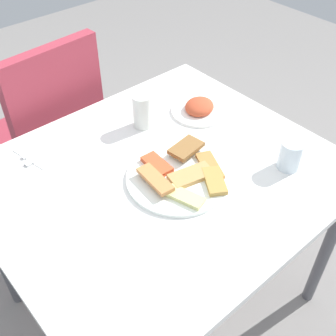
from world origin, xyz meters
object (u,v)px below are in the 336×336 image
object	(u,v)px
fork	(49,150)
spoon	(43,145)
dining_chair	(49,127)
soda_can	(142,111)
paper_napkin	(46,148)
drinking_glass	(290,155)
dining_table	(162,190)
pide_platter	(181,176)
salad_plate_greens	(199,108)

from	to	relation	value
fork	spoon	world-z (taller)	same
dining_chair	soda_can	size ratio (longest dim) A/B	7.70
paper_napkin	drinking_glass	bearing A→B (deg)	-47.59
dining_table	paper_napkin	xyz separation A→B (m)	(-0.21, 0.34, 0.08)
dining_chair	paper_napkin	world-z (taller)	dining_chair
pide_platter	fork	xyz separation A→B (m)	(-0.24, 0.38, -0.01)
fork	pide_platter	bearing A→B (deg)	-69.89
fork	salad_plate_greens	bearing A→B (deg)	-29.03
salad_plate_greens	paper_napkin	world-z (taller)	salad_plate_greens
drinking_glass	paper_napkin	xyz separation A→B (m)	(-0.53, 0.58, -0.05)
spoon	fork	bearing A→B (deg)	-101.78
soda_can	drinking_glass	xyz separation A→B (m)	(0.21, -0.47, -0.01)
soda_can	paper_napkin	distance (m)	0.34
dining_table	salad_plate_greens	size ratio (longest dim) A/B	5.14
fork	spoon	bearing A→B (deg)	77.91
dining_chair	pide_platter	world-z (taller)	dining_chair
pide_platter	paper_napkin	distance (m)	0.46
dining_table	soda_can	xyz separation A→B (m)	(0.11, 0.23, 0.14)
dining_chair	drinking_glass	bearing A→B (deg)	-68.09
paper_napkin	pide_platter	bearing A→B (deg)	-58.98
dining_chair	spoon	distance (m)	0.40
soda_can	paper_napkin	xyz separation A→B (m)	(-0.32, 0.11, -0.06)
dining_chair	spoon	size ratio (longest dim) A/B	5.46
soda_can	fork	distance (m)	0.34
dining_table	spoon	size ratio (longest dim) A/B	6.11
dining_chair	drinking_glass	size ratio (longest dim) A/B	9.80
dining_table	pide_platter	size ratio (longest dim) A/B	3.33
drinking_glass	spoon	world-z (taller)	drinking_glass
drinking_glass	paper_napkin	world-z (taller)	drinking_glass
dining_table	drinking_glass	distance (m)	0.42
salad_plate_greens	pide_platter	bearing A→B (deg)	-142.93
fork	spoon	distance (m)	0.04
dining_chair	salad_plate_greens	distance (m)	0.66
dining_chair	fork	xyz separation A→B (m)	(-0.16, -0.35, 0.19)
dining_table	salad_plate_greens	world-z (taller)	salad_plate_greens
soda_can	paper_napkin	world-z (taller)	soda_can
salad_plate_greens	soda_can	bearing A→B (deg)	161.55
fork	spoon	size ratio (longest dim) A/B	1.10
pide_platter	spoon	distance (m)	0.48
dining_table	dining_chair	xyz separation A→B (m)	(-0.05, 0.68, -0.10)
salad_plate_greens	paper_napkin	distance (m)	0.56
pide_platter	salad_plate_greens	xyz separation A→B (m)	(0.29, 0.22, 0.00)
salad_plate_greens	drinking_glass	bearing A→B (deg)	-90.07
soda_can	fork	xyz separation A→B (m)	(-0.32, 0.09, -0.06)
dining_table	paper_napkin	size ratio (longest dim) A/B	6.94
dining_chair	salad_plate_greens	world-z (taller)	dining_chair
dining_table	pide_platter	xyz separation A→B (m)	(0.03, -0.06, 0.09)
dining_table	salad_plate_greens	xyz separation A→B (m)	(0.32, 0.16, 0.09)
paper_napkin	dining_chair	bearing A→B (deg)	64.46
dining_chair	salad_plate_greens	xyz separation A→B (m)	(0.37, -0.52, 0.20)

